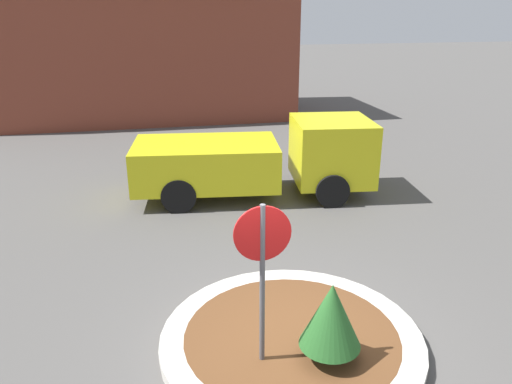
% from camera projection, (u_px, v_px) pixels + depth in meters
% --- Properties ---
extents(ground_plane, '(120.00, 120.00, 0.00)m').
position_uv_depth(ground_plane, '(291.00, 344.00, 7.25)').
color(ground_plane, '#514F4C').
extents(traffic_island, '(3.78, 3.78, 0.18)m').
position_uv_depth(traffic_island, '(291.00, 339.00, 7.22)').
color(traffic_island, '#BCB7AD').
rests_on(traffic_island, ground_plane).
extents(stop_sign, '(0.73, 0.07, 2.40)m').
position_uv_depth(stop_sign, '(262.00, 259.00, 6.17)').
color(stop_sign, '#4C4C51').
rests_on(stop_sign, ground_plane).
extents(island_shrub, '(0.82, 0.82, 1.13)m').
position_uv_depth(island_shrub, '(331.00, 315.00, 6.47)').
color(island_shrub, brown).
rests_on(island_shrub, traffic_island).
extents(utility_truck, '(6.18, 2.80, 1.95)m').
position_uv_depth(utility_truck, '(260.00, 158.00, 12.71)').
color(utility_truck, gold).
rests_on(utility_truck, ground_plane).
extents(storefront_building, '(13.27, 6.07, 6.24)m').
position_uv_depth(storefront_building, '(135.00, 44.00, 21.79)').
color(storefront_building, brown).
rests_on(storefront_building, ground_plane).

